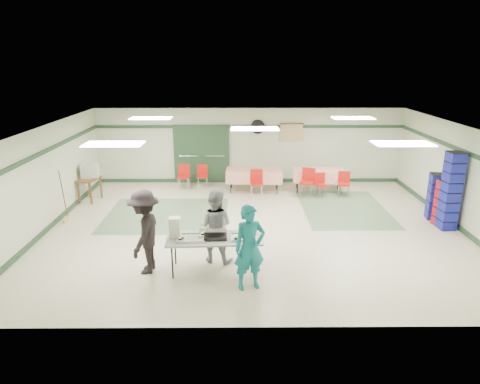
{
  "coord_description": "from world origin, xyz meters",
  "views": [
    {
      "loc": [
        -0.45,
        -10.75,
        4.37
      ],
      "look_at": [
        -0.37,
        -0.3,
        1.1
      ],
      "focal_mm": 32.0,
      "sensor_mm": 36.0,
      "label": 1
    }
  ],
  "objects_px": {
    "chair_c": "(344,181)",
    "crate_stack_blue_a": "(436,197)",
    "crate_stack_blue_b": "(451,191)",
    "chair_loose_b": "(184,174)",
    "chair_d": "(257,180)",
    "office_printer": "(90,170)",
    "dining_table_b": "(254,175)",
    "printer_table": "(89,182)",
    "volunteer_teal": "(250,248)",
    "crate_stack_red": "(444,203)",
    "volunteer_grey": "(215,226)",
    "broom": "(63,196)",
    "serving_table": "(214,239)",
    "chair_loose_a": "(202,174)",
    "chair_a": "(321,182)",
    "dining_table_a": "(318,175)",
    "volunteer_dark": "(145,232)",
    "chair_b": "(308,179)"
  },
  "relations": [
    {
      "from": "chair_c",
      "to": "crate_stack_blue_a",
      "type": "distance_m",
      "value": 2.97
    },
    {
      "from": "crate_stack_blue_b",
      "to": "chair_loose_b",
      "type": "bearing_deg",
      "value": 153.34
    },
    {
      "from": "chair_d",
      "to": "office_printer",
      "type": "distance_m",
      "value": 5.37
    },
    {
      "from": "dining_table_b",
      "to": "printer_table",
      "type": "xyz_separation_m",
      "value": [
        -5.29,
        -1.01,
        0.06
      ]
    },
    {
      "from": "volunteer_teal",
      "to": "chair_c",
      "type": "xyz_separation_m",
      "value": [
        3.29,
        5.93,
        -0.36
      ]
    },
    {
      "from": "printer_table",
      "to": "crate_stack_red",
      "type": "bearing_deg",
      "value": -1.33
    },
    {
      "from": "volunteer_teal",
      "to": "chair_d",
      "type": "relative_size",
      "value": 1.94
    },
    {
      "from": "volunteer_grey",
      "to": "crate_stack_blue_a",
      "type": "xyz_separation_m",
      "value": [
        6.09,
        2.6,
        -0.17
      ]
    },
    {
      "from": "volunteer_grey",
      "to": "chair_loose_b",
      "type": "relative_size",
      "value": 1.93
    },
    {
      "from": "crate_stack_red",
      "to": "broom",
      "type": "relative_size",
      "value": 0.87
    },
    {
      "from": "serving_table",
      "to": "chair_loose_a",
      "type": "bearing_deg",
      "value": 94.17
    },
    {
      "from": "chair_a",
      "to": "crate_stack_blue_a",
      "type": "distance_m",
      "value": 3.54
    },
    {
      "from": "chair_a",
      "to": "crate_stack_red",
      "type": "xyz_separation_m",
      "value": [
        2.84,
        -2.64,
        0.17
      ]
    },
    {
      "from": "volunteer_teal",
      "to": "chair_loose_b",
      "type": "relative_size",
      "value": 2.0
    },
    {
      "from": "chair_loose_b",
      "to": "office_printer",
      "type": "distance_m",
      "value": 3.09
    },
    {
      "from": "dining_table_a",
      "to": "chair_loose_a",
      "type": "distance_m",
      "value": 4.03
    },
    {
      "from": "chair_d",
      "to": "crate_stack_blue_a",
      "type": "xyz_separation_m",
      "value": [
        4.96,
        -2.13,
        0.11
      ]
    },
    {
      "from": "volunteer_teal",
      "to": "chair_a",
      "type": "height_order",
      "value": "volunteer_teal"
    },
    {
      "from": "chair_d",
      "to": "chair_loose_b",
      "type": "bearing_deg",
      "value": 160.68
    },
    {
      "from": "office_printer",
      "to": "broom",
      "type": "xyz_separation_m",
      "value": [
        -0.08,
        -2.04,
        -0.19
      ]
    },
    {
      "from": "office_printer",
      "to": "crate_stack_blue_a",
      "type": "bearing_deg",
      "value": -20.72
    },
    {
      "from": "printer_table",
      "to": "volunteer_dark",
      "type": "bearing_deg",
      "value": -49.16
    },
    {
      "from": "chair_a",
      "to": "chair_loose_b",
      "type": "relative_size",
      "value": 0.9
    },
    {
      "from": "printer_table",
      "to": "broom",
      "type": "xyz_separation_m",
      "value": [
        -0.08,
        -1.85,
        0.14
      ]
    },
    {
      "from": "volunteer_grey",
      "to": "chair_a",
      "type": "height_order",
      "value": "volunteer_grey"
    },
    {
      "from": "volunteer_grey",
      "to": "broom",
      "type": "height_order",
      "value": "volunteer_grey"
    },
    {
      "from": "chair_a",
      "to": "crate_stack_blue_a",
      "type": "bearing_deg",
      "value": -55.61
    },
    {
      "from": "chair_loose_a",
      "to": "chair_d",
      "type": "bearing_deg",
      "value": -33.62
    },
    {
      "from": "volunteer_dark",
      "to": "office_printer",
      "type": "bearing_deg",
      "value": -146.14
    },
    {
      "from": "chair_d",
      "to": "printer_table",
      "type": "height_order",
      "value": "chair_d"
    },
    {
      "from": "volunteer_dark",
      "to": "chair_b",
      "type": "xyz_separation_m",
      "value": [
        4.26,
        5.22,
        -0.33
      ]
    },
    {
      "from": "crate_stack_blue_a",
      "to": "crate_stack_blue_b",
      "type": "bearing_deg",
      "value": -90.0
    },
    {
      "from": "volunteer_dark",
      "to": "chair_c",
      "type": "distance_m",
      "value": 7.57
    },
    {
      "from": "chair_loose_a",
      "to": "crate_stack_red",
      "type": "relative_size",
      "value": 0.63
    },
    {
      "from": "volunteer_teal",
      "to": "crate_stack_blue_b",
      "type": "bearing_deg",
      "value": 12.96
    },
    {
      "from": "serving_table",
      "to": "volunteer_teal",
      "type": "distance_m",
      "value": 1.04
    },
    {
      "from": "chair_d",
      "to": "chair_loose_a",
      "type": "bearing_deg",
      "value": 150.21
    },
    {
      "from": "chair_c",
      "to": "broom",
      "type": "xyz_separation_m",
      "value": [
        -8.31,
        -2.29,
        0.26
      ]
    },
    {
      "from": "volunteer_dark",
      "to": "volunteer_teal",
      "type": "bearing_deg",
      "value": 76.74
    },
    {
      "from": "chair_b",
      "to": "chair_loose_b",
      "type": "bearing_deg",
      "value": -168.87
    },
    {
      "from": "volunteer_teal",
      "to": "crate_stack_red",
      "type": "height_order",
      "value": "volunteer_teal"
    },
    {
      "from": "chair_loose_a",
      "to": "chair_b",
      "type": "bearing_deg",
      "value": -20.79
    },
    {
      "from": "serving_table",
      "to": "broom",
      "type": "xyz_separation_m",
      "value": [
        -4.3,
        2.9,
        0.05
      ]
    },
    {
      "from": "chair_a",
      "to": "chair_b",
      "type": "relative_size",
      "value": 0.83
    },
    {
      "from": "serving_table",
      "to": "volunteer_dark",
      "type": "bearing_deg",
      "value": 178.43
    },
    {
      "from": "volunteer_teal",
      "to": "dining_table_a",
      "type": "height_order",
      "value": "volunteer_teal"
    },
    {
      "from": "dining_table_b",
      "to": "chair_d",
      "type": "bearing_deg",
      "value": -81.52
    },
    {
      "from": "volunteer_dark",
      "to": "crate_stack_red",
      "type": "height_order",
      "value": "volunteer_dark"
    },
    {
      "from": "dining_table_b",
      "to": "broom",
      "type": "height_order",
      "value": "broom"
    },
    {
      "from": "crate_stack_blue_a",
      "to": "crate_stack_red",
      "type": "relative_size",
      "value": 1.02
    }
  ]
}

